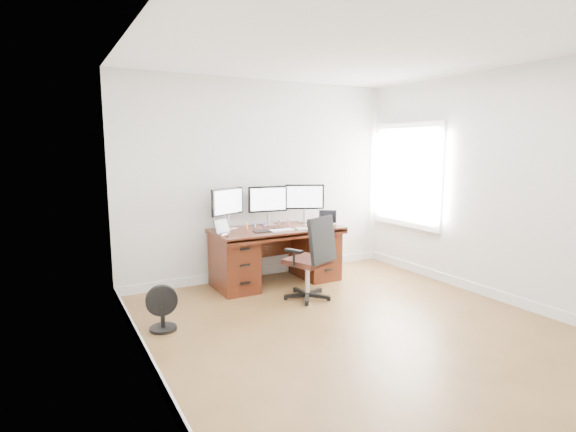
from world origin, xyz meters
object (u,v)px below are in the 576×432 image
office_chair (311,272)px  floor_fan (162,309)px  desk (276,253)px  keyboard (282,230)px  monitor_center (268,200)px

office_chair → floor_fan: (-1.77, -0.08, -0.11)m
desk → office_chair: size_ratio=1.68×
desk → office_chair: 0.79m
floor_fan → keyboard: (1.68, 0.63, 0.54)m
office_chair → floor_fan: 1.77m
floor_fan → keyboard: 1.87m
desk → keyboard: keyboard is taller
desk → floor_fan: size_ratio=3.73×
monitor_center → keyboard: bearing=-88.3°
floor_fan → monitor_center: bearing=41.3°
desk → monitor_center: 0.72m
floor_fan → keyboard: bearing=29.1°
desk → floor_fan: bearing=-153.1°
office_chair → floor_fan: size_ratio=2.22×
office_chair → monitor_center: bearing=71.4°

